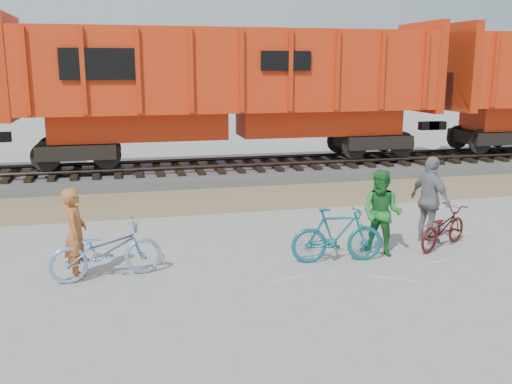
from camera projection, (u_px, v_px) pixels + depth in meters
ground at (326, 260)px, 11.05m from camera, size 120.00×120.00×0.00m
gravel_strip at (259, 198)px, 16.27m from camera, size 120.00×3.00×0.02m
ballast_bed at (235, 171)px, 19.57m from camera, size 120.00×4.00×0.30m
track at (234, 162)px, 19.50m from camera, size 120.00×2.60×0.24m
hopper_car_center at (232, 87)px, 18.93m from camera, size 14.00×3.13×4.65m
bicycle_blue at (106, 250)px, 10.02m from camera, size 2.05×1.01×1.03m
bicycle_teal at (337, 235)px, 10.86m from camera, size 1.83×0.67×1.07m
bicycle_maroon at (443, 228)px, 11.75m from camera, size 1.69×1.30×0.85m
person_solo at (76, 234)px, 9.94m from camera, size 0.41×0.61×1.64m
person_man at (382, 213)px, 11.21m from camera, size 1.05×1.04×1.71m
person_woman at (430, 200)px, 12.00m from camera, size 0.69×1.16×1.85m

